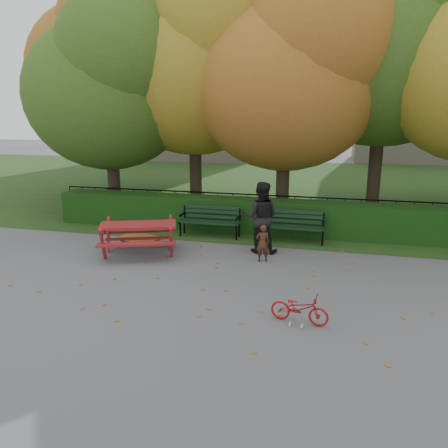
% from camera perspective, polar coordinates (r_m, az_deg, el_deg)
% --- Properties ---
extents(ground, '(90.00, 90.00, 0.00)m').
position_cam_1_polar(ground, '(9.27, -0.31, -8.10)').
color(ground, slate).
rests_on(ground, ground).
extents(grass_strip, '(90.00, 90.00, 0.00)m').
position_cam_1_polar(grass_strip, '(22.68, 8.64, 5.13)').
color(grass_strip, '#1D3D17').
rests_on(grass_strip, ground).
extents(building_left, '(10.00, 7.00, 15.00)m').
position_cam_1_polar(building_left, '(36.29, -4.01, 20.47)').
color(building_left, tan).
rests_on(building_left, ground).
extents(building_right, '(9.00, 6.00, 12.00)m').
position_cam_1_polar(building_right, '(36.85, 24.44, 16.85)').
color(building_right, tan).
rests_on(building_right, ground).
extents(hedge, '(13.00, 0.90, 1.00)m').
position_cam_1_polar(hedge, '(13.33, 4.55, 1.07)').
color(hedge, black).
rests_on(hedge, ground).
extents(iron_fence, '(14.00, 0.04, 1.02)m').
position_cam_1_polar(iron_fence, '(14.09, 5.11, 1.93)').
color(iron_fence, black).
rests_on(iron_fence, ground).
extents(tree_a, '(5.88, 5.60, 7.48)m').
position_cam_1_polar(tree_a, '(15.74, -14.30, 17.44)').
color(tree_a, black).
rests_on(tree_a, ground).
extents(tree_b, '(6.72, 6.40, 8.79)m').
position_cam_1_polar(tree_b, '(15.85, -2.94, 21.01)').
color(tree_b, black).
rests_on(tree_b, ground).
extents(tree_c, '(6.30, 6.00, 8.00)m').
position_cam_1_polar(tree_c, '(14.38, 9.43, 19.23)').
color(tree_c, black).
rests_on(tree_c, ground).
extents(tree_d, '(7.14, 6.80, 9.58)m').
position_cam_1_polar(tree_d, '(15.82, 22.01, 22.20)').
color(tree_d, black).
rests_on(tree_d, ground).
extents(tree_f, '(6.93, 6.60, 9.19)m').
position_cam_1_polar(tree_f, '(19.97, -14.48, 20.03)').
color(tree_f, black).
rests_on(tree_f, ground).
extents(bench_left, '(1.80, 0.57, 0.88)m').
position_cam_1_polar(bench_left, '(12.85, -1.78, 0.70)').
color(bench_left, black).
rests_on(bench_left, ground).
extents(bench_right, '(1.80, 0.57, 0.88)m').
position_cam_1_polar(bench_right, '(12.42, 8.92, 0.05)').
color(bench_right, black).
rests_on(bench_right, ground).
extents(picnic_table, '(2.32, 2.10, 0.92)m').
position_cam_1_polar(picnic_table, '(11.31, -11.13, -0.86)').
color(picnic_table, maroon).
rests_on(picnic_table, ground).
extents(leaf_pile, '(1.45, 1.18, 0.09)m').
position_cam_1_polar(leaf_pile, '(12.84, -11.09, -1.77)').
color(leaf_pile, maroon).
rests_on(leaf_pile, ground).
extents(leaf_scatter, '(9.00, 5.70, 0.01)m').
position_cam_1_polar(leaf_scatter, '(9.54, 0.14, -7.40)').
color(leaf_scatter, maroon).
rests_on(leaf_scatter, ground).
extents(child, '(0.39, 0.31, 0.92)m').
position_cam_1_polar(child, '(10.67, 5.07, -2.52)').
color(child, '#3F2414').
rests_on(child, ground).
extents(adult, '(0.91, 0.71, 1.85)m').
position_cam_1_polar(adult, '(11.28, 4.85, 0.87)').
color(adult, black).
rests_on(adult, ground).
extents(bicycle, '(1.06, 0.51, 0.53)m').
position_cam_1_polar(bicycle, '(7.76, 9.83, -10.80)').
color(bicycle, '#AB0F11').
rests_on(bicycle, ground).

